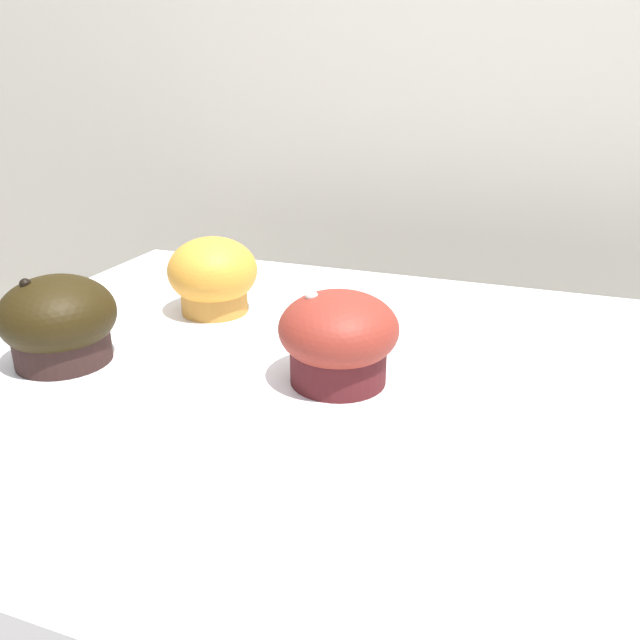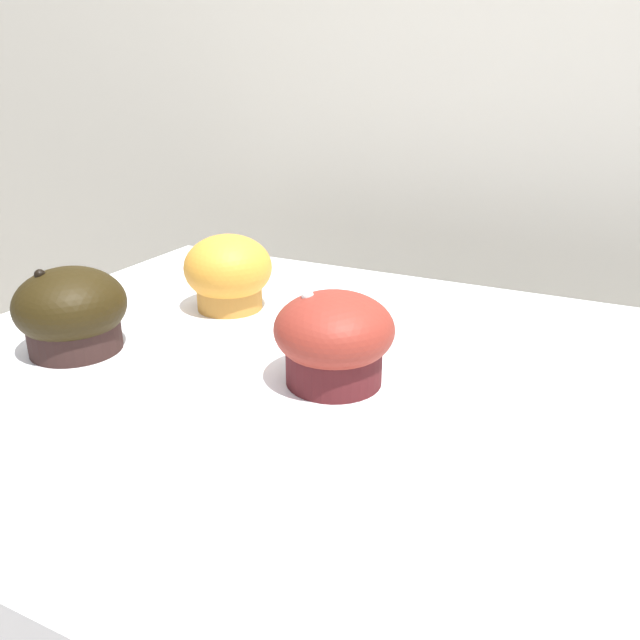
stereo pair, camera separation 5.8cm
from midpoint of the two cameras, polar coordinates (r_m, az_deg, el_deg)
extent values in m
cube|color=beige|center=(1.12, 14.30, 5.94)|extent=(3.20, 0.10, 1.80)
cylinder|color=#4D191B|center=(0.55, -1.31, -3.29)|extent=(0.09, 0.09, 0.05)
ellipsoid|color=maroon|center=(0.54, -1.34, -0.84)|extent=(0.11, 0.11, 0.06)
sphere|color=white|center=(0.54, -3.86, 2.13)|extent=(0.01, 0.01, 0.01)
cylinder|color=#2F1D1A|center=(0.65, -24.95, -1.55)|extent=(0.09, 0.09, 0.05)
ellipsoid|color=black|center=(0.64, -25.28, 0.42)|extent=(0.11, 0.11, 0.07)
sphere|color=black|center=(0.63, -27.75, 2.89)|extent=(0.01, 0.01, 0.01)
cylinder|color=#C58636|center=(0.73, -11.91, 2.55)|extent=(0.08, 0.08, 0.05)
ellipsoid|color=orange|center=(0.73, -12.06, 4.41)|extent=(0.10, 0.10, 0.08)
camera|label=1|loc=(0.03, -92.86, -1.12)|focal=35.00mm
camera|label=2|loc=(0.03, 87.14, 1.12)|focal=35.00mm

